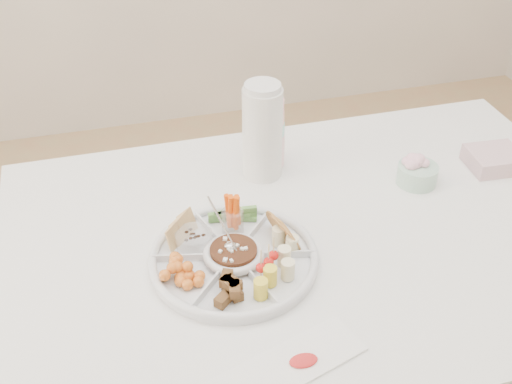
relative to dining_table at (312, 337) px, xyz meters
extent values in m
cube|color=white|center=(0.00, 0.00, 0.00)|extent=(1.52, 1.02, 0.76)
cylinder|color=silver|center=(-0.23, -0.06, 0.40)|extent=(0.45, 0.45, 0.04)
cylinder|color=#362311|center=(-0.23, -0.06, 0.41)|extent=(0.13, 0.13, 0.04)
cylinder|color=#B8C3B3|center=(-0.03, 0.32, 0.48)|extent=(0.09, 0.09, 0.21)
cylinder|color=silver|center=(-0.07, 0.28, 0.52)|extent=(0.11, 0.11, 0.28)
cylinder|color=#A2D3B2|center=(0.32, 0.13, 0.42)|extent=(0.13, 0.13, 0.08)
cube|color=beige|center=(0.56, 0.14, 0.40)|extent=(0.15, 0.13, 0.05)
cube|color=white|center=(-0.20, -0.37, 0.38)|extent=(0.33, 0.19, 0.01)
camera|label=1|loc=(-0.47, -1.12, 1.37)|focal=45.00mm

